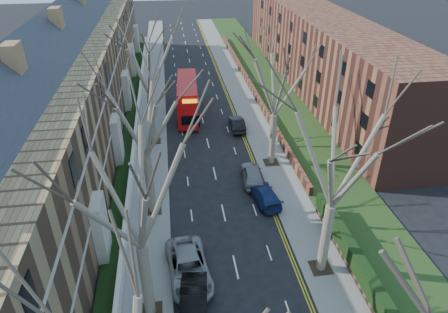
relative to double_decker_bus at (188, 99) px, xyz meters
name	(u,v)px	position (x,y,z in m)	size (l,w,h in m)	color
pavement_left	(153,103)	(-4.39, 4.46, -2.03)	(3.00, 102.00, 0.12)	slate
pavement_right	(243,98)	(7.61, 4.46, -2.03)	(3.00, 102.00, 0.12)	slate
terrace_left	(73,87)	(-12.03, -3.54, 3.44)	(9.70, 78.00, 13.60)	brown
flats_right	(319,50)	(19.08, 8.46, 2.90)	(13.97, 54.00, 10.00)	brown
front_wall_left	(137,126)	(-6.04, -3.54, -1.47)	(0.30, 78.00, 1.00)	white
grass_verge_right	(275,95)	(12.11, 4.46, -1.94)	(6.00, 102.00, 0.06)	#223E16
tree_left_mid	(133,182)	(-4.09, -28.54, 7.47)	(10.50, 10.50, 14.71)	#6A5E4C
tree_left_far	(141,107)	(-4.09, -18.54, 7.16)	(10.15, 10.15, 14.22)	#6A5E4C
tree_left_dist	(145,54)	(-4.09, -6.54, 7.47)	(10.50, 10.50, 14.71)	#6A5E4C
tree_right_mid	(341,147)	(7.31, -26.54, 7.47)	(10.50, 10.50, 14.71)	#6A5E4C
tree_right_far	(277,72)	(7.31, -12.54, 7.16)	(10.15, 10.15, 14.22)	#6A5E4C
double_decker_bus	(188,99)	(0.00, 0.00, 0.00)	(2.99, 10.21, 4.26)	red
car_left_mid	(194,304)	(-1.49, -28.89, -1.32)	(1.62, 4.65, 1.53)	black
car_left_far	(189,267)	(-1.61, -25.92, -1.29)	(2.64, 5.72, 1.59)	gray
car_right_near	(264,194)	(5.25, -18.39, -1.42)	(1.87, 4.60, 1.34)	navy
car_right_mid	(252,174)	(4.82, -15.37, -1.32)	(1.80, 4.47, 1.52)	gray
car_right_far	(237,124)	(5.27, -4.66, -1.40)	(1.45, 4.17, 1.37)	black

